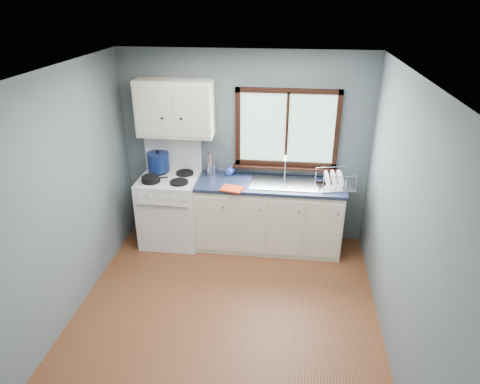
# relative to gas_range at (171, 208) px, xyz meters

# --- Properties ---
(floor) EXTENTS (3.20, 3.60, 0.02)m
(floor) POSITION_rel_gas_range_xyz_m (0.95, -1.47, -0.50)
(floor) COLOR brown
(floor) RESTS_ON ground
(ceiling) EXTENTS (3.20, 3.60, 0.02)m
(ceiling) POSITION_rel_gas_range_xyz_m (0.95, -1.47, 2.02)
(ceiling) COLOR white
(ceiling) RESTS_ON wall_back
(wall_back) EXTENTS (3.20, 0.02, 2.50)m
(wall_back) POSITION_rel_gas_range_xyz_m (0.95, 0.34, 0.76)
(wall_back) COLOR slate
(wall_back) RESTS_ON ground
(wall_front) EXTENTS (3.20, 0.02, 2.50)m
(wall_front) POSITION_rel_gas_range_xyz_m (0.95, -3.28, 0.76)
(wall_front) COLOR slate
(wall_front) RESTS_ON ground
(wall_left) EXTENTS (0.02, 3.60, 2.50)m
(wall_left) POSITION_rel_gas_range_xyz_m (-0.66, -1.47, 0.76)
(wall_left) COLOR slate
(wall_left) RESTS_ON ground
(wall_right) EXTENTS (0.02, 3.60, 2.50)m
(wall_right) POSITION_rel_gas_range_xyz_m (2.56, -1.47, 0.76)
(wall_right) COLOR slate
(wall_right) RESTS_ON ground
(gas_range) EXTENTS (0.76, 0.69, 1.36)m
(gas_range) POSITION_rel_gas_range_xyz_m (0.00, 0.00, 0.00)
(gas_range) COLOR white
(gas_range) RESTS_ON floor
(base_cabinets) EXTENTS (1.85, 0.60, 0.88)m
(base_cabinets) POSITION_rel_gas_range_xyz_m (1.31, 0.02, -0.08)
(base_cabinets) COLOR beige
(base_cabinets) RESTS_ON floor
(countertop) EXTENTS (1.89, 0.64, 0.04)m
(countertop) POSITION_rel_gas_range_xyz_m (1.31, 0.02, 0.41)
(countertop) COLOR #171F37
(countertop) RESTS_ON base_cabinets
(sink) EXTENTS (0.84, 0.46, 0.44)m
(sink) POSITION_rel_gas_range_xyz_m (1.49, 0.02, 0.37)
(sink) COLOR silver
(sink) RESTS_ON countertop
(window) EXTENTS (1.36, 0.10, 1.03)m
(window) POSITION_rel_gas_range_xyz_m (1.48, 0.30, 0.98)
(window) COLOR #9EC6A8
(window) RESTS_ON wall_back
(upper_cabinets) EXTENTS (0.95, 0.35, 0.70)m
(upper_cabinets) POSITION_rel_gas_range_xyz_m (0.10, 0.15, 1.31)
(upper_cabinets) COLOR beige
(upper_cabinets) RESTS_ON wall_back
(skillet) EXTENTS (0.35, 0.27, 0.04)m
(skillet) POSITION_rel_gas_range_xyz_m (-0.19, -0.16, 0.49)
(skillet) COLOR black
(skillet) RESTS_ON gas_range
(stockpot) EXTENTS (0.37, 0.37, 0.28)m
(stockpot) POSITION_rel_gas_range_xyz_m (-0.17, 0.15, 0.59)
(stockpot) COLOR #0E1C4E
(stockpot) RESTS_ON gas_range
(utensil_crock) EXTENTS (0.13, 0.13, 0.34)m
(utensil_crock) POSITION_rel_gas_range_xyz_m (0.54, 0.22, 0.50)
(utensil_crock) COLOR silver
(utensil_crock) RESTS_ON countertop
(thermos) EXTENTS (0.09, 0.09, 0.31)m
(thermos) POSITION_rel_gas_range_xyz_m (0.51, 0.16, 0.58)
(thermos) COLOR silver
(thermos) RESTS_ON countertop
(soap_bottle) EXTENTS (0.13, 0.13, 0.26)m
(soap_bottle) POSITION_rel_gas_range_xyz_m (0.75, 0.17, 0.56)
(soap_bottle) COLOR blue
(soap_bottle) RESTS_ON countertop
(dish_towel) EXTENTS (0.30, 0.25, 0.02)m
(dish_towel) POSITION_rel_gas_range_xyz_m (0.86, -0.24, 0.44)
(dish_towel) COLOR #EB411A
(dish_towel) RESTS_ON countertop
(dish_rack) EXTENTS (0.50, 0.42, 0.22)m
(dish_rack) POSITION_rel_gas_range_xyz_m (2.10, -0.02, 0.49)
(dish_rack) COLOR silver
(dish_rack) RESTS_ON countertop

